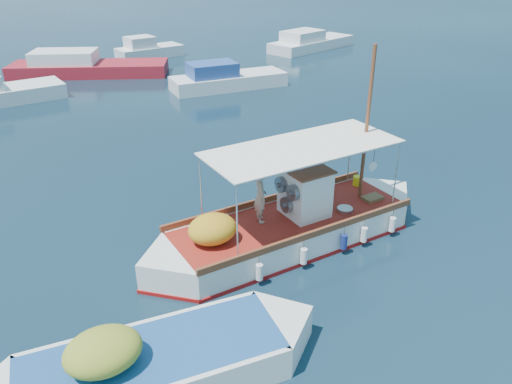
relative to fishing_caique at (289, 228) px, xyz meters
name	(u,v)px	position (x,y,z in m)	size (l,w,h in m)	color
ground	(279,234)	(-0.02, 0.56, -0.49)	(160.00, 160.00, 0.00)	black
fishing_caique	(289,228)	(0.00, 0.00, 0.00)	(9.20, 3.03, 5.63)	white
dinghy	(151,369)	(-5.02, -3.30, -0.13)	(7.06, 2.31, 1.73)	white
bg_boat_n	(84,68)	(-1.81, 23.94, 0.00)	(10.37, 6.45, 1.80)	maroon
bg_boat_ne	(225,80)	(5.20, 16.74, 0.00)	(6.95, 2.43, 1.80)	silver
bg_boat_e	(310,43)	(16.17, 24.81, 0.00)	(8.44, 5.04, 1.80)	silver
bg_boat_far_n	(148,51)	(3.46, 27.59, 0.00)	(5.18, 2.84, 1.80)	silver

